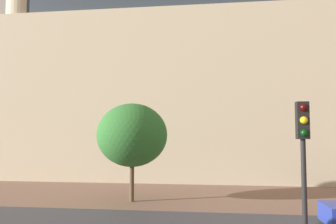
% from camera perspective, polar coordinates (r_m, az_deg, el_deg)
% --- Properties ---
extents(landmark_building, '(29.67, 11.81, 31.32)m').
position_cam_1_polar(landmark_building, '(31.86, 2.39, 5.99)').
color(landmark_building, beige).
rests_on(landmark_building, ground_plane).
extents(traffic_light_pole, '(0.28, 0.34, 4.57)m').
position_cam_1_polar(traffic_light_pole, '(8.64, 22.20, -7.47)').
color(traffic_light_pole, black).
rests_on(traffic_light_pole, ground_plane).
extents(tree_curb_far, '(4.04, 4.04, 5.58)m').
position_cam_1_polar(tree_curb_far, '(19.27, -6.15, -3.95)').
color(tree_curb_far, brown).
rests_on(tree_curb_far, ground_plane).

